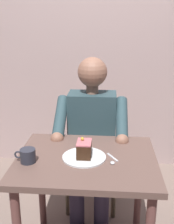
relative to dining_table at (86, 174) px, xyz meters
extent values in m
cube|color=#B99C99|center=(0.00, -1.36, 0.89)|extent=(6.40, 0.12, 3.00)
cube|color=brown|center=(0.00, 0.00, 0.09)|extent=(0.83, 0.67, 0.04)
cylinder|color=brown|center=(-0.35, -0.27, -0.26)|extent=(0.05, 0.05, 0.70)
cylinder|color=brown|center=(0.35, -0.27, -0.26)|extent=(0.05, 0.05, 0.70)
cube|color=brown|center=(0.00, -0.57, -0.17)|extent=(0.42, 0.42, 0.04)
cube|color=brown|center=(0.00, -0.76, 0.07)|extent=(0.38, 0.04, 0.45)
cylinder|color=brown|center=(-0.18, -0.39, -0.39)|extent=(0.04, 0.04, 0.43)
cylinder|color=brown|center=(0.18, -0.39, -0.39)|extent=(0.04, 0.04, 0.43)
cylinder|color=brown|center=(-0.18, -0.75, -0.39)|extent=(0.04, 0.04, 0.43)
cylinder|color=brown|center=(0.18, -0.75, -0.39)|extent=(0.04, 0.04, 0.43)
cube|color=#2D454C|center=(0.00, -0.55, 0.10)|extent=(0.36, 0.22, 0.51)
sphere|color=#96654F|center=(0.00, -0.55, 0.52)|extent=(0.22, 0.22, 0.22)
cylinder|color=#96654F|center=(0.00, -0.55, 0.39)|extent=(0.09, 0.09, 0.06)
cylinder|color=#2D454C|center=(-0.22, -0.41, 0.22)|extent=(0.08, 0.33, 0.26)
sphere|color=#96654F|center=(-0.22, -0.25, 0.11)|extent=(0.09, 0.09, 0.09)
cylinder|color=#2D454C|center=(0.22, -0.41, 0.22)|extent=(0.08, 0.33, 0.26)
sphere|color=#96654F|center=(0.22, -0.25, 0.11)|extent=(0.09, 0.09, 0.09)
cylinder|color=#342B3F|center=(-0.09, -0.43, -0.17)|extent=(0.13, 0.38, 0.14)
cylinder|color=#342B3F|center=(0.09, -0.43, -0.17)|extent=(0.13, 0.38, 0.14)
cylinder|color=#342B3F|center=(-0.09, -0.25, -0.40)|extent=(0.11, 0.11, 0.41)
cylinder|color=#342B3F|center=(0.09, -0.25, -0.40)|extent=(0.11, 0.11, 0.41)
cylinder|color=white|center=(0.01, 0.01, 0.11)|extent=(0.26, 0.26, 0.01)
cube|color=#382012|center=(0.01, 0.01, 0.16)|extent=(0.08, 0.11, 0.09)
cube|color=#D26B73|center=(0.01, 0.01, 0.21)|extent=(0.08, 0.12, 0.01)
sphere|color=gold|center=(0.02, -0.01, 0.22)|extent=(0.02, 0.02, 0.02)
cylinder|color=#2A2C38|center=(0.33, 0.08, 0.15)|extent=(0.09, 0.09, 0.08)
torus|color=#2A2C38|center=(0.38, 0.08, 0.15)|extent=(0.05, 0.01, 0.05)
cylinder|color=black|center=(0.33, 0.08, 0.18)|extent=(0.08, 0.08, 0.01)
cube|color=silver|center=(-0.15, -0.01, 0.11)|extent=(0.07, 0.10, 0.01)
ellipsoid|color=silver|center=(-0.15, 0.06, 0.11)|extent=(0.03, 0.04, 0.01)
camera|label=1|loc=(-0.12, 1.50, 0.89)|focal=45.31mm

